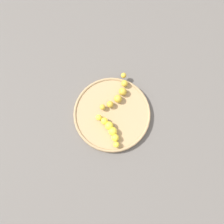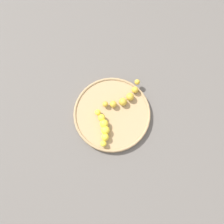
{
  "view_description": "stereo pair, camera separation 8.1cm",
  "coord_description": "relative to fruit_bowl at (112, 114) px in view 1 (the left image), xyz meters",
  "views": [
    {
      "loc": [
        0.21,
        -0.05,
        0.82
      ],
      "look_at": [
        0.0,
        0.0,
        0.04
      ],
      "focal_mm": 36.43,
      "sensor_mm": 36.0,
      "label": 1
    },
    {
      "loc": [
        0.21,
        0.03,
        0.82
      ],
      "look_at": [
        0.0,
        0.0,
        0.04
      ],
      "focal_mm": 36.43,
      "sensor_mm": 36.0,
      "label": 2
    }
  ],
  "objects": [
    {
      "name": "banana_spotted",
      "position": [
        -0.06,
        0.04,
        0.02
      ],
      "size": [
        0.12,
        0.12,
        0.03
      ],
      "rotation": [
        0.0,
        0.0,
        0.79
      ],
      "color": "gold",
      "rests_on": "fruit_bowl"
    },
    {
      "name": "fruit_bowl",
      "position": [
        0.0,
        0.0,
        0.0
      ],
      "size": [
        0.28,
        0.28,
        0.02
      ],
      "color": "#A08259",
      "rests_on": "ground_plane"
    },
    {
      "name": "banana_yellow",
      "position": [
        0.06,
        -0.02,
        0.02
      ],
      "size": [
        0.13,
        0.06,
        0.03
      ],
      "rotation": [
        0.0,
        0.0,
        1.92
      ],
      "color": "yellow",
      "rests_on": "fruit_bowl"
    },
    {
      "name": "ground_plane",
      "position": [
        0.0,
        0.0,
        -0.01
      ],
      "size": [
        2.4,
        2.4,
        0.0
      ],
      "primitive_type": "plane",
      "color": "#56514C"
    }
  ]
}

